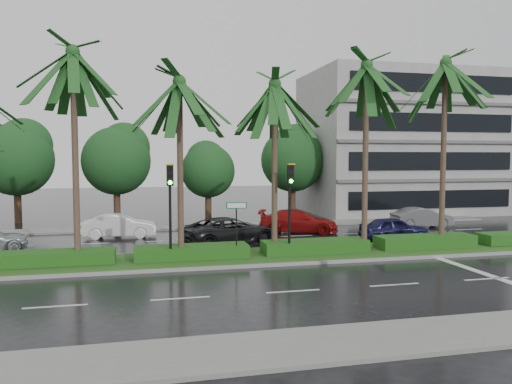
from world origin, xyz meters
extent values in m
plane|color=black|center=(0.00, 0.00, 0.00)|extent=(120.00, 120.00, 0.00)
cube|color=slate|center=(0.00, -10.20, 0.06)|extent=(40.00, 2.40, 0.12)
cube|color=slate|center=(0.00, 12.00, 0.06)|extent=(40.00, 2.00, 0.12)
cube|color=gray|center=(0.00, 1.00, 0.07)|extent=(36.00, 4.00, 0.14)
cube|color=#23501A|center=(0.00, 1.00, 0.14)|extent=(35.60, 3.70, 0.02)
cube|color=#1D4914|center=(-9.00, 1.00, 0.45)|extent=(5.20, 1.40, 0.60)
cube|color=#1D4914|center=(-3.00, 1.00, 0.45)|extent=(5.20, 1.40, 0.60)
cube|color=#1D4914|center=(3.00, 1.00, 0.45)|extent=(5.20, 1.40, 0.60)
cube|color=#1D4914|center=(9.00, 1.00, 0.45)|extent=(5.20, 1.40, 0.60)
cube|color=silver|center=(-12.00, 7.00, 0.01)|extent=(2.00, 0.12, 0.01)
cube|color=silver|center=(-8.00, -5.00, 0.01)|extent=(2.00, 0.12, 0.01)
cube|color=silver|center=(-8.00, 7.00, 0.01)|extent=(2.00, 0.12, 0.01)
cube|color=silver|center=(-4.00, -5.00, 0.01)|extent=(2.00, 0.12, 0.01)
cube|color=silver|center=(-4.00, 7.00, 0.01)|extent=(2.00, 0.12, 0.01)
cube|color=silver|center=(0.00, -5.00, 0.01)|extent=(2.00, 0.12, 0.01)
cube|color=silver|center=(0.00, 7.00, 0.01)|extent=(2.00, 0.12, 0.01)
cube|color=silver|center=(4.00, -5.00, 0.01)|extent=(2.00, 0.12, 0.01)
cube|color=silver|center=(4.00, 7.00, 0.01)|extent=(2.00, 0.12, 0.01)
cube|color=silver|center=(8.00, -5.00, 0.01)|extent=(2.00, 0.12, 0.01)
cube|color=silver|center=(8.00, 7.00, 0.01)|extent=(2.00, 0.12, 0.01)
cube|color=silver|center=(12.00, 7.00, 0.01)|extent=(2.00, 0.12, 0.01)
cube|color=silver|center=(16.00, 7.00, 0.01)|extent=(2.00, 0.12, 0.01)
cube|color=silver|center=(8.50, -3.00, 0.01)|extent=(0.40, 6.00, 0.01)
cylinder|color=#3C3023|center=(-8.00, 1.10, 4.73)|extent=(0.28, 0.28, 9.17)
cylinder|color=#3C3023|center=(-8.00, 1.10, 0.37)|extent=(0.40, 0.40, 0.44)
cylinder|color=#3C3023|center=(-3.50, 0.90, 4.16)|extent=(0.28, 0.28, 8.03)
cylinder|color=#3C3023|center=(-3.50, 0.90, 0.37)|extent=(0.40, 0.40, 0.44)
cylinder|color=#3C3023|center=(1.00, 1.20, 4.20)|extent=(0.28, 0.28, 8.11)
cylinder|color=#3C3023|center=(1.00, 1.20, 0.37)|extent=(0.40, 0.40, 0.44)
cylinder|color=#3C3023|center=(5.50, 0.80, 4.70)|extent=(0.28, 0.28, 9.10)
cylinder|color=#3C3023|center=(5.50, 0.80, 0.37)|extent=(0.40, 0.40, 0.44)
cylinder|color=#3C3023|center=(10.00, 1.10, 4.88)|extent=(0.28, 0.28, 9.46)
cylinder|color=#3C3023|center=(10.00, 1.10, 0.37)|extent=(0.40, 0.40, 0.44)
cylinder|color=black|center=(-4.00, 0.40, 1.85)|extent=(0.12, 0.12, 3.40)
cube|color=black|center=(-4.00, 0.22, 4.00)|extent=(0.30, 0.18, 0.90)
cube|color=gold|center=(-4.00, 0.10, 4.48)|extent=(0.34, 0.12, 0.06)
cylinder|color=black|center=(-4.00, 0.12, 4.30)|extent=(0.18, 0.04, 0.18)
cylinder|color=black|center=(-4.00, 0.12, 4.00)|extent=(0.18, 0.04, 0.18)
cylinder|color=#0CE519|center=(-4.00, 0.12, 3.70)|extent=(0.18, 0.04, 0.18)
cylinder|color=black|center=(1.50, 0.40, 1.85)|extent=(0.12, 0.12, 3.40)
cube|color=black|center=(1.50, 0.22, 4.00)|extent=(0.30, 0.18, 0.90)
cube|color=gold|center=(1.50, 0.10, 4.48)|extent=(0.34, 0.12, 0.06)
cylinder|color=black|center=(1.50, 0.12, 4.30)|extent=(0.18, 0.04, 0.18)
cylinder|color=black|center=(1.50, 0.12, 4.00)|extent=(0.18, 0.04, 0.18)
cylinder|color=#0CE519|center=(1.50, 0.12, 3.70)|extent=(0.18, 0.04, 0.18)
cylinder|color=black|center=(-1.00, 0.50, 1.45)|extent=(0.06, 0.06, 2.60)
cube|color=#0C5926|center=(-1.00, 0.47, 2.60)|extent=(0.95, 0.04, 0.30)
cube|color=white|center=(-1.00, 0.45, 2.60)|extent=(0.85, 0.01, 0.22)
cylinder|color=#3C2A1B|center=(-14.00, 17.50, 1.29)|extent=(0.52, 0.52, 2.58)
sphere|color=#163C1C|center=(-14.00, 17.50, 4.64)|extent=(5.30, 5.30, 5.30)
sphere|color=#163C1C|center=(-14.00, 17.80, 5.67)|extent=(3.98, 3.98, 3.98)
cylinder|color=#3C2A1B|center=(-7.00, 17.50, 1.26)|extent=(0.52, 0.52, 2.51)
sphere|color=#163C1C|center=(-7.00, 17.50, 4.52)|extent=(5.16, 5.16, 5.16)
sphere|color=#163C1C|center=(-7.00, 17.80, 5.52)|extent=(3.87, 3.87, 3.87)
cylinder|color=#3C2A1B|center=(0.00, 17.50, 1.03)|extent=(0.52, 0.52, 2.07)
sphere|color=#163C1C|center=(0.00, 17.50, 3.72)|extent=(4.25, 4.25, 4.25)
sphere|color=#163C1C|center=(0.00, 17.80, 4.55)|extent=(3.19, 3.19, 3.19)
cylinder|color=#3C2A1B|center=(7.00, 17.50, 1.27)|extent=(0.52, 0.52, 2.54)
sphere|color=#163C1C|center=(7.00, 17.50, 4.57)|extent=(5.22, 5.22, 5.22)
sphere|color=#163C1C|center=(7.00, 17.80, 5.58)|extent=(3.91, 3.91, 3.91)
cylinder|color=#3C2A1B|center=(14.00, 17.50, 1.30)|extent=(0.52, 0.52, 2.61)
sphere|color=#163C1C|center=(14.00, 17.50, 4.69)|extent=(5.36, 5.36, 5.36)
sphere|color=#163C1C|center=(14.00, 17.80, 5.73)|extent=(4.02, 4.02, 4.02)
cube|color=gray|center=(17.00, 18.00, 6.00)|extent=(16.00, 10.00, 12.00)
imported|color=white|center=(-6.51, 8.79, 0.71)|extent=(1.71, 4.37, 1.42)
imported|color=black|center=(-0.50, 5.03, 0.75)|extent=(4.22, 5.96, 1.51)
imported|color=maroon|center=(4.50, 8.24, 0.72)|extent=(3.65, 5.39, 1.45)
imported|color=#171642|center=(9.00, 4.22, 0.68)|extent=(1.73, 4.03, 1.35)
imported|color=#5A5C60|center=(13.50, 8.64, 0.68)|extent=(1.64, 4.20, 1.36)
camera|label=1|loc=(-5.29, -21.80, 4.80)|focal=35.00mm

